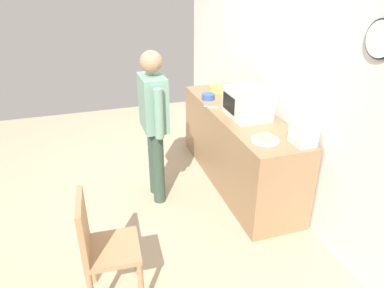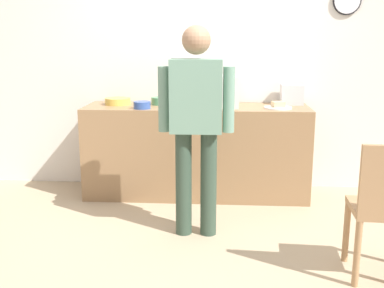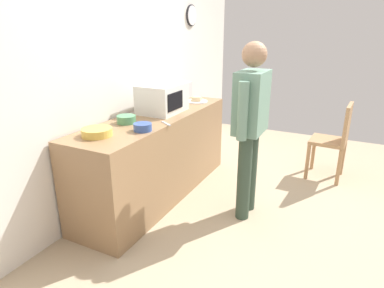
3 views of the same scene
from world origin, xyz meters
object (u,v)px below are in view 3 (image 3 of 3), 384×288
Objects in this scene: sandwich_plate at (197,100)px; person_standing at (250,119)px; mixing_bowl at (126,119)px; toaster at (182,90)px; microwave at (162,98)px; cereal_bowl at (143,127)px; fork_utensil at (166,123)px; wooden_chair at (335,138)px; spoon_utensil at (133,113)px; salad_bowl at (97,132)px.

person_standing is (-0.73, -0.90, 0.05)m from sandwich_plate.
mixing_bowl is 1.32m from toaster.
microwave reaches higher than toaster.
cereal_bowl is 0.10× the size of person_standing.
sandwich_plate is 1.45× the size of mixing_bowl.
sandwich_plate is 1.17m from mixing_bowl.
wooden_chair is at bearing -42.81° from fork_utensil.
wooden_chair is (0.36, -1.88, -0.48)m from toaster.
fork_utensil is at bearing -111.15° from spoon_utensil.
fork_utensil is 0.79m from person_standing.
cereal_bowl reaches higher than spoon_utensil.
fork_utensil is 0.18× the size of wooden_chair.
sandwich_plate is 1.16m from person_standing.
microwave is 1.91× the size of sandwich_plate.
sandwich_plate reaches higher than wooden_chair.
toaster is 0.98m from spoon_utensil.
cereal_bowl is 0.31m from mixing_bowl.
spoon_utensil is 2.39m from wooden_chair.
toaster reaches higher than sandwich_plate.
microwave is 3.07× the size of cereal_bowl.
microwave is at bearing 83.95° from person_standing.
microwave is 0.30× the size of person_standing.
salad_bowl is at bearing 176.39° from microwave.
sandwich_plate is at bearing 50.95° from person_standing.
wooden_chair is (1.33, -1.95, -0.39)m from spoon_utensil.
microwave is 2.77× the size of mixing_bowl.
sandwich_plate is 1.02× the size of salad_bowl.
salad_bowl is 0.27× the size of wooden_chair.
spoon_utensil is 0.18× the size of wooden_chair.
spoon_utensil is at bearing 14.19° from salad_bowl.
sandwich_plate is at bearing -119.60° from toaster.
mixing_bowl is at bearing 111.25° from person_standing.
toaster is at bearing -4.37° from spoon_utensil.
fork_utensil and spoon_utensil have the same top height.
mixing_bowl reaches higher than wooden_chair.
microwave reaches higher than salad_bowl.
salad_bowl is 0.80m from spoon_utensil.
toaster reaches higher than mixing_bowl.
fork_utensil is (0.57, -0.33, -0.03)m from salad_bowl.
spoon_utensil is at bearing 43.28° from cereal_bowl.
cereal_bowl is (-1.29, -0.10, 0.01)m from sandwich_plate.
sandwich_plate is at bearing 108.31° from wooden_chair.
salad_bowl is at bearing -165.81° from spoon_utensil.
person_standing is at bearing -126.95° from toaster.
toaster is 1.26m from fork_utensil.
fork_utensil is at bearing -13.88° from cereal_bowl.
salad_bowl is 0.66m from fork_utensil.
salad_bowl is 1.51× the size of spoon_utensil.
fork_utensil is (-1.01, -0.17, -0.02)m from sandwich_plate.
person_standing is 1.77× the size of wooden_chair.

